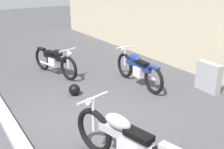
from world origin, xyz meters
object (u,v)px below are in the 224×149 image
(helmet, at_px, (74,90))
(motorcycle_black, at_px, (55,61))
(stone_marker, at_px, (208,77))
(motorcycle_silver, at_px, (127,144))
(motorcycle_blue, at_px, (138,69))

(helmet, distance_m, motorcycle_black, 1.63)
(stone_marker, relative_size, motorcycle_silver, 0.34)
(stone_marker, height_order, motorcycle_black, motorcycle_black)
(motorcycle_black, bearing_deg, stone_marker, 26.88)
(helmet, relative_size, motorcycle_black, 0.15)
(motorcycle_blue, bearing_deg, stone_marker, -133.85)
(stone_marker, distance_m, motorcycle_black, 4.23)
(helmet, height_order, motorcycle_silver, motorcycle_silver)
(motorcycle_silver, bearing_deg, helmet, -23.32)
(stone_marker, xyz_separation_m, motorcycle_silver, (1.28, -3.47, 0.11))
(helmet, bearing_deg, motorcycle_blue, 79.61)
(helmet, xyz_separation_m, motorcycle_blue, (0.31, 1.71, 0.29))
(helmet, distance_m, motorcycle_silver, 2.96)
(motorcycle_black, distance_m, motorcycle_blue, 2.46)
(helmet, relative_size, motorcycle_blue, 0.14)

